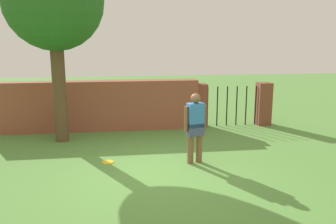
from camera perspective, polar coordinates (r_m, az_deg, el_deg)
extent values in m
plane|color=#568C3D|center=(7.51, -2.12, -10.01)|extent=(40.00, 40.00, 0.00)
cube|color=brown|center=(11.00, -11.95, 1.01)|extent=(6.45, 0.50, 1.54)
cylinder|color=brown|center=(9.93, -17.44, 4.02)|extent=(0.36, 0.36, 3.06)
sphere|color=#286023|center=(9.89, -18.28, 17.00)|extent=(2.59, 2.59, 2.59)
cylinder|color=brown|center=(8.04, 5.13, -5.33)|extent=(0.14, 0.14, 0.85)
cylinder|color=brown|center=(7.95, 3.71, -5.51)|extent=(0.14, 0.14, 0.85)
cube|color=#3F4C72|center=(7.89, 4.47, -2.82)|extent=(0.40, 0.30, 0.28)
cube|color=#3372BF|center=(7.81, 4.51, -0.51)|extent=(0.40, 0.30, 0.55)
sphere|color=brown|center=(7.74, 4.55, 2.27)|extent=(0.22, 0.22, 0.22)
cylinder|color=brown|center=(7.93, 5.96, -0.91)|extent=(0.09, 0.09, 0.58)
cylinder|color=brown|center=(7.73, 3.00, -1.19)|extent=(0.09, 0.09, 0.58)
cube|color=brown|center=(11.26, 5.18, 1.11)|extent=(0.44, 0.44, 1.40)
cube|color=brown|center=(11.93, 15.40, 1.33)|extent=(0.44, 0.44, 1.40)
cylinder|color=black|center=(11.33, 6.51, 0.89)|extent=(0.04, 0.04, 1.30)
cylinder|color=black|center=(11.42, 8.09, 0.93)|extent=(0.04, 0.04, 1.30)
cylinder|color=black|center=(11.51, 9.66, 0.97)|extent=(0.04, 0.04, 1.30)
cylinder|color=black|center=(11.61, 11.19, 1.00)|extent=(0.04, 0.04, 1.30)
cylinder|color=black|center=(11.72, 12.70, 1.04)|extent=(0.04, 0.04, 1.30)
cylinder|color=black|center=(11.84, 14.18, 1.07)|extent=(0.04, 0.04, 1.30)
cylinder|color=yellow|center=(8.23, -9.87, -8.10)|extent=(0.27, 0.27, 0.02)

